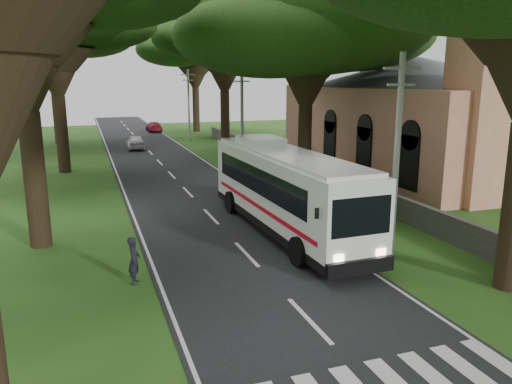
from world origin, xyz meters
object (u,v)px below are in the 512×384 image
object	(u,v)px
pole_mid	(242,117)
pedestrian	(134,260)
pole_near	(397,154)
distant_car_a	(136,142)
distant_car_c	(154,127)
coach_bus	(285,189)
church	(417,107)
pole_far	(189,104)

from	to	relation	value
pole_mid	pedestrian	bearing A→B (deg)	-117.42
pole_near	pedestrian	size ratio (longest dim) A/B	4.72
pole_near	distant_car_a	distance (m)	35.78
distant_car_a	distant_car_c	size ratio (longest dim) A/B	0.95
pedestrian	distant_car_a	bearing A→B (deg)	9.55
distant_car_a	pedestrian	bearing A→B (deg)	86.34
pole_near	pole_mid	size ratio (longest dim) A/B	1.00
coach_bus	distant_car_a	world-z (taller)	coach_bus
pole_mid	pedestrian	distance (m)	22.17
distant_car_a	coach_bus	bearing A→B (deg)	99.21
pole_mid	distant_car_c	world-z (taller)	pole_mid
church	distant_car_a	distance (m)	27.45
pole_far	pedestrian	xyz separation A→B (m)	(-10.09, -39.45, -3.33)
pole_mid	pole_far	distance (m)	20.00
distant_car_a	distant_car_c	bearing A→B (deg)	-101.64
pole_mid	pedestrian	world-z (taller)	pole_mid
church	distant_car_c	xyz separation A→B (m)	(-14.86, 35.86, -4.23)
pedestrian	church	bearing A→B (deg)	-40.84
pole_far	distant_car_c	size ratio (longest dim) A/B	1.79
pole_mid	distant_car_a	bearing A→B (deg)	113.55
church	pole_far	size ratio (longest dim) A/B	3.00
pole_far	distant_car_c	world-z (taller)	pole_far
church	pole_mid	xyz separation A→B (m)	(-12.36, 4.45, -0.73)
church	distant_car_a	size ratio (longest dim) A/B	5.63
church	pole_mid	world-z (taller)	church
church	pole_near	size ratio (longest dim) A/B	3.00
pole_near	pole_far	world-z (taller)	same
pole_mid	pole_far	world-z (taller)	same
pole_far	pole_mid	bearing A→B (deg)	-90.00
pole_far	pedestrian	distance (m)	40.86
pole_near	distant_car_c	distance (m)	51.59
church	distant_car_c	distance (m)	39.05
distant_car_c	pedestrian	size ratio (longest dim) A/B	2.64
church	distant_car_c	world-z (taller)	church
distant_car_a	pole_far	bearing A→B (deg)	-140.48
church	distant_car_c	bearing A→B (deg)	112.51
pedestrian	pole_near	bearing A→B (deg)	-77.68
pole_near	pole_mid	distance (m)	20.00
distant_car_c	pedestrian	xyz separation A→B (m)	(-7.59, -50.86, 0.17)
pole_near	coach_bus	size ratio (longest dim) A/B	0.62
pole_near	pole_far	size ratio (longest dim) A/B	1.00
distant_car_a	pedestrian	size ratio (longest dim) A/B	2.51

